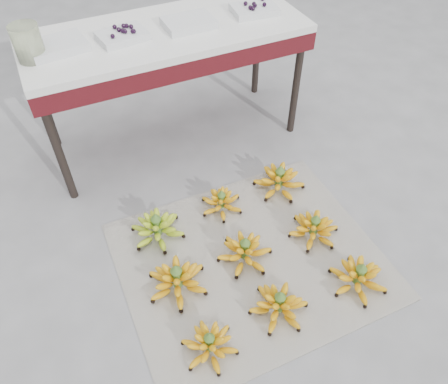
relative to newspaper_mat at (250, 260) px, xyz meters
name	(u,v)px	position (x,y,z in m)	size (l,w,h in m)	color
ground	(251,249)	(0.03, 0.06, 0.00)	(60.00, 60.00, 0.00)	slate
newspaper_mat	(250,260)	(0.00, 0.00, 0.00)	(1.25, 1.05, 0.01)	white
bunch_front_left	(210,345)	(-0.37, -0.34, 0.05)	(0.30, 0.30, 0.15)	#E6AE04
bunch_front_center	(279,305)	(-0.02, -0.30, 0.06)	(0.34, 0.34, 0.16)	#E6AE04
bunch_front_right	(359,277)	(0.39, -0.34, 0.06)	(0.32, 0.32, 0.16)	#E6AE04
bunch_mid_left	(177,280)	(-0.38, 0.01, 0.06)	(0.30, 0.30, 0.18)	#E6AE04
bunch_mid_center	(245,251)	(-0.02, 0.02, 0.06)	(0.34, 0.34, 0.16)	#E6AE04
bunch_mid_right	(314,228)	(0.37, 0.00, 0.06)	(0.33, 0.33, 0.16)	#E6AE04
bunch_back_left	(157,228)	(-0.36, 0.34, 0.06)	(0.29, 0.29, 0.17)	#6EA41E
bunch_back_center	(222,202)	(0.01, 0.37, 0.05)	(0.28, 0.28, 0.14)	#E6AE04
bunch_back_right	(279,181)	(0.38, 0.38, 0.06)	(0.37, 0.37, 0.17)	#E6AE04
vendor_table	(167,44)	(0.01, 1.07, 0.65)	(1.53, 0.61, 0.73)	black
tray_far_left	(57,46)	(-0.55, 1.08, 0.75)	(0.29, 0.23, 0.04)	silver
tray_left	(122,35)	(-0.23, 1.05, 0.75)	(0.26, 0.21, 0.06)	silver
tray_right	(189,23)	(0.13, 1.04, 0.75)	(0.27, 0.19, 0.04)	silver
tray_far_right	(254,9)	(0.53, 1.04, 0.75)	(0.26, 0.20, 0.06)	silver
glass_jar	(28,43)	(-0.67, 1.04, 0.81)	(0.14, 0.14, 0.17)	beige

